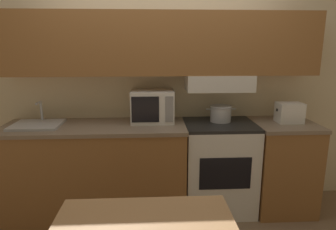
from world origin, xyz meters
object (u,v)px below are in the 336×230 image
(toaster, at_px, (289,113))
(sink_basin, at_px, (37,124))
(cooking_pot, at_px, (221,113))
(microwave, at_px, (152,106))
(stove_range, at_px, (218,166))

(toaster, bearing_deg, sink_basin, -179.82)
(cooking_pot, bearing_deg, microwave, 177.57)
(toaster, bearing_deg, microwave, 175.59)
(stove_range, xyz_separation_m, microwave, (-0.67, 0.10, 0.62))
(toaster, xyz_separation_m, sink_basin, (-2.45, -0.01, -0.08))
(microwave, distance_m, toaster, 1.36)
(stove_range, height_order, toaster, toaster)
(microwave, distance_m, sink_basin, 1.11)
(stove_range, bearing_deg, toaster, -0.36)
(microwave, xyz_separation_m, sink_basin, (-1.10, -0.11, -0.14))
(cooking_pot, height_order, microwave, microwave)
(stove_range, height_order, cooking_pot, cooking_pot)
(cooking_pot, distance_m, toaster, 0.68)
(cooking_pot, height_order, sink_basin, sink_basin)
(sink_basin, bearing_deg, cooking_pot, 2.67)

